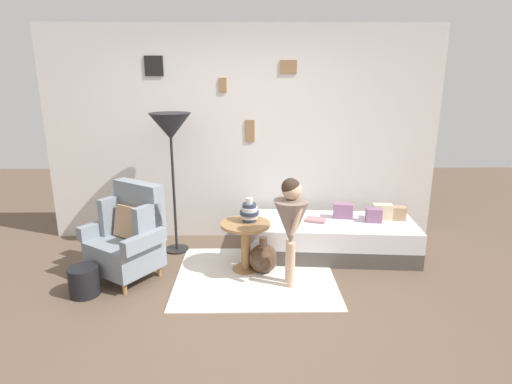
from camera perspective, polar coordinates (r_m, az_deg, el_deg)
The scene contains 16 objects.
ground_plane at distance 3.78m, azimuth -2.16°, elevation -16.51°, with size 12.00×12.00×0.00m, color brown.
gallery_wall at distance 5.20m, azimuth -1.84°, elevation 7.77°, with size 4.80×0.12×2.60m.
rug at distance 4.42m, azimuth -0.09°, elevation -11.36°, with size 1.61×1.40×0.01m, color silver.
armchair at distance 4.45m, azimuth -16.92°, elevation -5.79°, with size 0.90×0.85×0.97m.
daybed at distance 4.94m, azimuth 10.11°, elevation -6.14°, with size 1.96×0.95×0.40m.
pillow_head at distance 5.10m, azimuth 18.76°, elevation -2.75°, with size 0.17×0.12×0.15m, color tan.
pillow_mid at distance 5.06m, azimuth 16.87°, elevation -2.59°, with size 0.22×0.12×0.18m, color beige.
pillow_back at distance 4.94m, azimuth 15.77°, elevation -3.05°, with size 0.17×0.12×0.16m, color gray.
pillow_extra at distance 4.99m, azimuth 11.79°, elevation -2.52°, with size 0.22×0.12×0.17m, color gray.
side_table at distance 4.41m, azimuth -1.43°, elevation -6.17°, with size 0.52×0.52×0.53m.
vase_striped at distance 4.36m, azimuth -0.91°, elevation -2.73°, with size 0.20×0.20×0.26m.
floor_lamp at distance 4.75m, azimuth -11.59°, elevation 8.18°, with size 0.46×0.46×1.62m.
person_child at distance 3.99m, azimuth 4.81°, elevation -3.66°, with size 0.34×0.34×1.09m.
book_on_daybed at distance 4.84m, azimuth 8.16°, elevation -3.80°, with size 0.22×0.16×0.03m, color #B17980.
demijohn_near at distance 4.45m, azimuth 1.00°, elevation -9.00°, with size 0.31×0.31×0.39m.
magazine_basket at distance 4.34m, azimuth -22.41°, elevation -11.18°, with size 0.28×0.28×0.28m, color black.
Camera 1 is at (0.09, -3.20, 2.01)m, focal length 29.31 mm.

